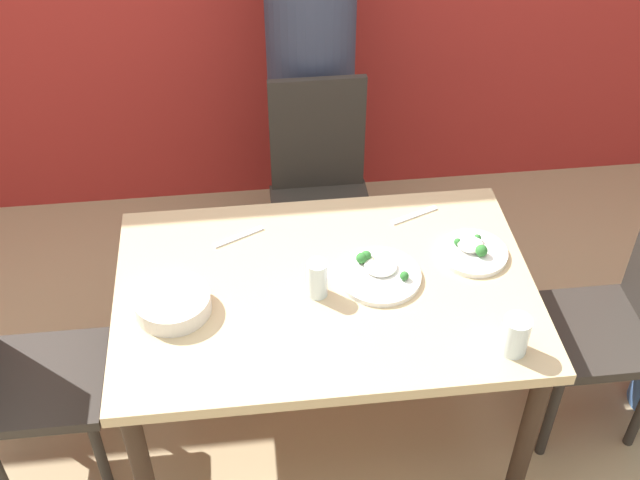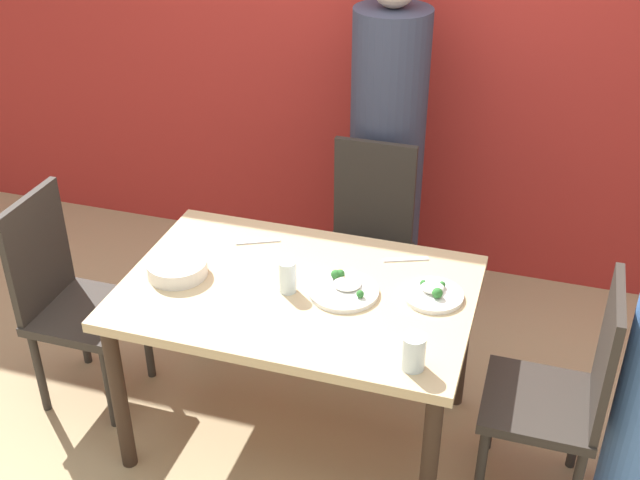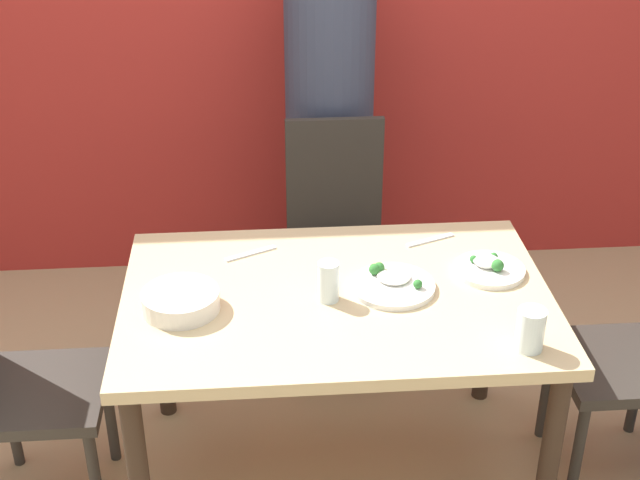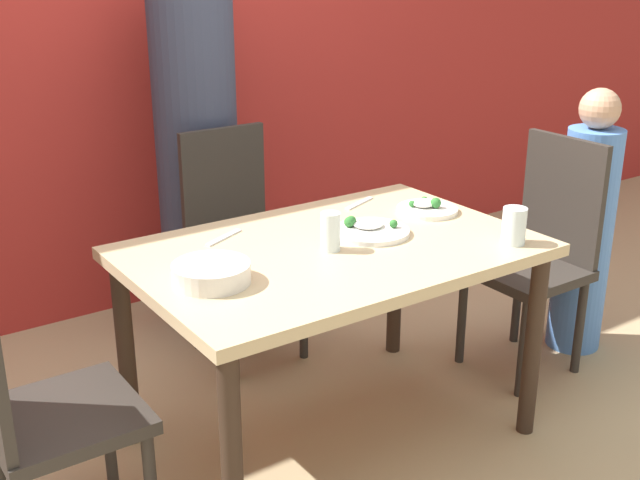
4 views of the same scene
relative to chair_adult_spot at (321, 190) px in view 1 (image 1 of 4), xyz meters
name	(u,v)px [view 1 (image 1 of 4)]	position (x,y,z in m)	size (l,w,h in m)	color
ground_plane	(324,426)	(-0.07, -0.78, -0.50)	(10.00, 10.00, 0.00)	tan
dining_table	(325,305)	(-0.07, -0.78, 0.14)	(1.30, 0.86, 0.72)	tan
chair_adult_spot	(321,190)	(0.00, 0.00, 0.00)	(0.40, 0.40, 0.94)	#2D2823
chair_child_spot	(619,316)	(0.92, -0.81, 0.00)	(0.40, 0.40, 0.94)	#2D2823
chair_empty_left	(13,369)	(-1.07, -0.81, 0.00)	(0.40, 0.40, 0.94)	#2D2823
person_adult	(311,87)	(0.00, 0.34, 0.27)	(0.36, 0.36, 1.68)	#33384C
bowl_curry	(173,303)	(-0.54, -0.83, 0.25)	(0.23, 0.23, 0.06)	silver
plate_rice_adult	(379,274)	(0.10, -0.75, 0.23)	(0.26, 0.26, 0.05)	white
plate_rice_child	(473,251)	(0.42, -0.68, 0.24)	(0.22, 0.22, 0.06)	white
glass_water_tall	(317,279)	(-0.10, -0.81, 0.28)	(0.06, 0.06, 0.13)	silver
glass_water_short	(515,335)	(0.43, -1.10, 0.28)	(0.08, 0.08, 0.12)	silver
fork_steel	(414,215)	(0.27, -0.47, 0.22)	(0.17, 0.09, 0.01)	silver
spoon_steel	(239,237)	(-0.33, -0.51, 0.22)	(0.17, 0.10, 0.01)	silver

